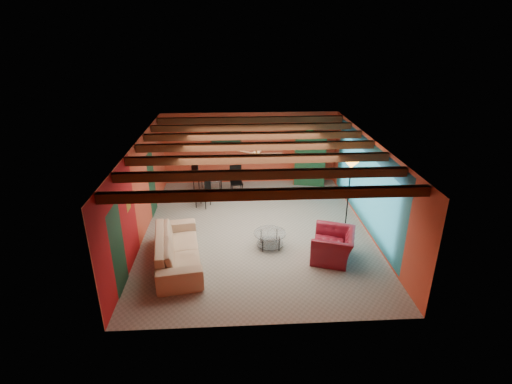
{
  "coord_description": "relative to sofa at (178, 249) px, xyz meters",
  "views": [
    {
      "loc": [
        -0.61,
        -10.22,
        5.56
      ],
      "look_at": [
        0.0,
        0.2,
        1.15
      ],
      "focal_mm": 27.43,
      "sensor_mm": 36.0,
      "label": 1
    }
  ],
  "objects": [
    {
      "name": "coffee_table",
      "position": [
        2.4,
        0.63,
        -0.17
      ],
      "size": [
        0.9,
        0.9,
        0.45
      ],
      "primitive_type": null,
      "rotation": [
        0.0,
        0.0,
        0.03
      ],
      "color": "white",
      "rests_on": "ground"
    },
    {
      "name": "armoire",
      "position": [
        4.28,
        5.3,
        0.56
      ],
      "size": [
        1.18,
        0.75,
        1.91
      ],
      "primitive_type": "cube",
      "rotation": [
        0.0,
        0.0,
        -0.21
      ],
      "color": "brown",
      "rests_on": "ground"
    },
    {
      "name": "dining_table",
      "position": [
        0.72,
        4.14,
        0.15
      ],
      "size": [
        2.35,
        2.35,
        1.09
      ],
      "primitive_type": null,
      "rotation": [
        0.0,
        0.0,
        0.13
      ],
      "color": "silver",
      "rests_on": "ground"
    },
    {
      "name": "floor_lamp",
      "position": [
        4.73,
        1.54,
        0.68
      ],
      "size": [
        0.45,
        0.45,
        2.16
      ],
      "primitive_type": null,
      "rotation": [
        0.0,
        0.0,
        0.03
      ],
      "color": "black",
      "rests_on": "ground"
    },
    {
      "name": "sofa",
      "position": [
        0.0,
        0.0,
        0.0
      ],
      "size": [
        1.47,
        2.85,
        0.8
      ],
      "primitive_type": "imported",
      "rotation": [
        0.0,
        0.0,
        1.73
      ],
      "color": "tan",
      "rests_on": "ground"
    },
    {
      "name": "painting",
      "position": [
        1.18,
        5.56,
        1.25
      ],
      "size": [
        1.05,
        0.03,
        0.65
      ],
      "primitive_type": "cube",
      "color": "black",
      "rests_on": "wall_back"
    },
    {
      "name": "potted_plant",
      "position": [
        4.28,
        5.3,
        1.78
      ],
      "size": [
        0.49,
        0.43,
        0.52
      ],
      "primitive_type": "imported",
      "rotation": [
        0.0,
        0.0,
        0.05
      ],
      "color": "#26661E",
      "rests_on": "armoire"
    },
    {
      "name": "armchair",
      "position": [
        3.97,
        -0.02,
        -0.01
      ],
      "size": [
        1.35,
        1.45,
        0.77
      ],
      "primitive_type": "imported",
      "rotation": [
        0.0,
        0.0,
        -1.89
      ],
      "color": "maroon",
      "rests_on": "ground"
    },
    {
      "name": "ceiling_fan",
      "position": [
        2.08,
        1.6,
        1.96
      ],
      "size": [
        1.5,
        1.5,
        0.44
      ],
      "primitive_type": null,
      "color": "#472614",
      "rests_on": "ceiling"
    },
    {
      "name": "room",
      "position": [
        2.08,
        1.71,
        1.96
      ],
      "size": [
        6.52,
        8.01,
        2.71
      ],
      "color": "gray",
      "rests_on": "ground"
    },
    {
      "name": "vase",
      "position": [
        0.72,
        4.14,
        0.79
      ],
      "size": [
        0.2,
        0.2,
        0.2
      ],
      "primitive_type": "imported",
      "rotation": [
        0.0,
        0.0,
        0.08
      ],
      "color": "orange",
      "rests_on": "dining_table"
    }
  ]
}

